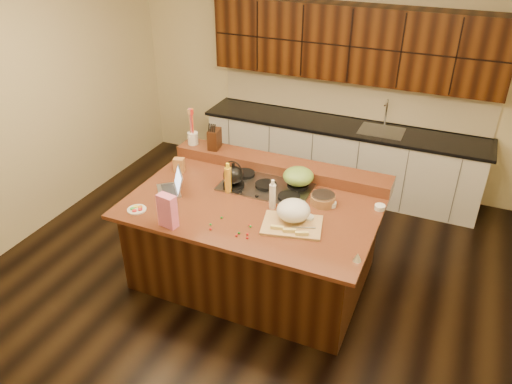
% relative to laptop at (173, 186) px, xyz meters
% --- Properties ---
extents(room, '(5.52, 5.02, 2.72)m').
position_rel_laptop_xyz_m(room, '(0.83, 0.14, 0.37)').
color(room, black).
rests_on(room, ground).
extents(island, '(2.40, 1.60, 0.92)m').
position_rel_laptop_xyz_m(island, '(0.83, 0.14, -0.51)').
color(island, black).
rests_on(island, ground).
extents(back_ledge, '(2.40, 0.30, 0.12)m').
position_rel_laptop_xyz_m(back_ledge, '(0.83, 0.84, 0.00)').
color(back_ledge, black).
rests_on(back_ledge, island).
extents(cooktop, '(0.92, 0.52, 0.05)m').
position_rel_laptop_xyz_m(cooktop, '(0.83, 0.44, -0.04)').
color(cooktop, gray).
rests_on(cooktop, island).
extents(back_counter, '(3.70, 0.66, 2.40)m').
position_rel_laptop_xyz_m(back_counter, '(1.13, 2.36, 0.00)').
color(back_counter, silver).
rests_on(back_counter, ground).
extents(kettle, '(0.22, 0.22, 0.19)m').
position_rel_laptop_xyz_m(kettle, '(0.53, 0.31, 0.08)').
color(kettle, black).
rests_on(kettle, cooktop).
extents(green_bowl, '(0.37, 0.37, 0.17)m').
position_rel_laptop_xyz_m(green_bowl, '(1.13, 0.57, 0.07)').
color(green_bowl, olive).
rests_on(green_bowl, cooktop).
extents(laptop, '(0.39, 0.40, 0.22)m').
position_rel_laptop_xyz_m(laptop, '(0.00, 0.00, 0.00)').
color(laptop, '#B7B7BC').
rests_on(laptop, island).
extents(oil_bottle, '(0.09, 0.09, 0.27)m').
position_rel_laptop_xyz_m(oil_bottle, '(0.52, 0.20, 0.08)').
color(oil_bottle, gold).
rests_on(oil_bottle, island).
extents(vinegar_bottle, '(0.08, 0.08, 0.25)m').
position_rel_laptop_xyz_m(vinegar_bottle, '(1.03, 0.10, 0.07)').
color(vinegar_bottle, silver).
rests_on(vinegar_bottle, island).
extents(wooden_tray, '(0.60, 0.49, 0.21)m').
position_rel_laptop_xyz_m(wooden_tray, '(1.30, -0.06, 0.04)').
color(wooden_tray, tan).
rests_on(wooden_tray, island).
extents(ramekin_a, '(0.11, 0.11, 0.04)m').
position_rel_laptop_xyz_m(ramekin_a, '(1.42, 0.03, -0.04)').
color(ramekin_a, white).
rests_on(ramekin_a, island).
extents(ramekin_b, '(0.10, 0.10, 0.04)m').
position_rel_laptop_xyz_m(ramekin_b, '(1.54, 0.35, -0.04)').
color(ramekin_b, white).
rests_on(ramekin_b, island).
extents(ramekin_c, '(0.12, 0.12, 0.04)m').
position_rel_laptop_xyz_m(ramekin_c, '(1.98, 0.48, -0.04)').
color(ramekin_c, white).
rests_on(ramekin_c, island).
extents(strainer_bowl, '(0.32, 0.32, 0.09)m').
position_rel_laptop_xyz_m(strainer_bowl, '(1.45, 0.36, -0.01)').
color(strainer_bowl, '#996B3F').
rests_on(strainer_bowl, island).
extents(kitchen_timer, '(0.09, 0.09, 0.07)m').
position_rel_laptop_xyz_m(kitchen_timer, '(1.97, -0.37, -0.02)').
color(kitchen_timer, silver).
rests_on(kitchen_timer, island).
extents(pink_bag, '(0.18, 0.12, 0.31)m').
position_rel_laptop_xyz_m(pink_bag, '(0.29, -0.55, 0.10)').
color(pink_bag, pink).
rests_on(pink_bag, island).
extents(candy_plate, '(0.19, 0.19, 0.01)m').
position_rel_laptop_xyz_m(candy_plate, '(-0.13, -0.45, -0.05)').
color(candy_plate, white).
rests_on(candy_plate, island).
extents(package_box, '(0.13, 0.10, 0.16)m').
position_rel_laptop_xyz_m(package_box, '(-0.16, 0.38, 0.02)').
color(package_box, '#BB7E42').
rests_on(package_box, island).
extents(utensil_crock, '(0.16, 0.16, 0.14)m').
position_rel_laptop_xyz_m(utensil_crock, '(-0.24, 0.84, 0.13)').
color(utensil_crock, white).
rests_on(utensil_crock, back_ledge).
extents(knife_block, '(0.14, 0.20, 0.22)m').
position_rel_laptop_xyz_m(knife_block, '(0.04, 0.84, 0.17)').
color(knife_block, black).
rests_on(knife_block, back_ledge).
extents(gumdrop_0, '(0.02, 0.02, 0.02)m').
position_rel_laptop_xyz_m(gumdrop_0, '(0.92, -0.46, -0.05)').
color(gumdrop_0, red).
rests_on(gumdrop_0, island).
extents(gumdrop_1, '(0.02, 0.02, 0.02)m').
position_rel_laptop_xyz_m(gumdrop_1, '(0.98, -0.28, -0.05)').
color(gumdrop_1, '#198C26').
rests_on(gumdrop_1, island).
extents(gumdrop_2, '(0.02, 0.02, 0.02)m').
position_rel_laptop_xyz_m(gumdrop_2, '(0.67, -0.46, -0.05)').
color(gumdrop_2, red).
rests_on(gumdrop_2, island).
extents(gumdrop_3, '(0.02, 0.02, 0.02)m').
position_rel_laptop_xyz_m(gumdrop_3, '(0.92, -0.41, -0.05)').
color(gumdrop_3, '#198C26').
rests_on(gumdrop_3, island).
extents(gumdrop_4, '(0.02, 0.02, 0.02)m').
position_rel_laptop_xyz_m(gumdrop_4, '(1.00, -0.40, -0.05)').
color(gumdrop_4, red).
rests_on(gumdrop_4, island).
extents(gumdrop_5, '(0.02, 0.02, 0.02)m').
position_rel_laptop_xyz_m(gumdrop_5, '(0.67, -0.26, -0.05)').
color(gumdrop_5, '#198C26').
rests_on(gumdrop_5, island).
extents(gumdrop_6, '(0.02, 0.02, 0.02)m').
position_rel_laptop_xyz_m(gumdrop_6, '(0.96, -0.27, -0.05)').
color(gumdrop_6, red).
rests_on(gumdrop_6, island).
extents(gumdrop_7, '(0.02, 0.02, 0.02)m').
position_rel_laptop_xyz_m(gumdrop_7, '(0.63, -0.40, -0.05)').
color(gumdrop_7, '#198C26').
rests_on(gumdrop_7, island).
extents(gumdrop_8, '(0.02, 0.02, 0.02)m').
position_rel_laptop_xyz_m(gumdrop_8, '(1.02, -0.45, -0.05)').
color(gumdrop_8, red).
rests_on(gumdrop_8, island).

